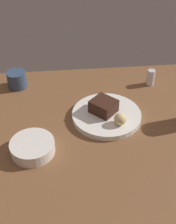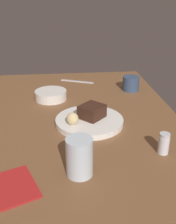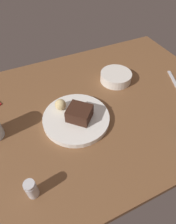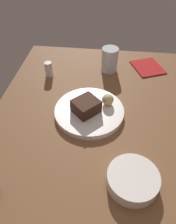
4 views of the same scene
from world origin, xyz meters
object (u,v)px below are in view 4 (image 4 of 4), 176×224
object	(u,v)px
side_bowl	(133,180)
folded_napkin	(148,67)
chocolate_cake_slice	(86,106)
salt_shaker	(49,69)
dessert_plate	(89,111)
bread_roll	(108,100)
water_glass	(110,60)

from	to	relation	value
side_bowl	folded_napkin	size ratio (longest dim) A/B	1.01
chocolate_cake_slice	salt_shaker	world-z (taller)	chocolate_cake_slice
dessert_plate	side_bowl	world-z (taller)	side_bowl
chocolate_cake_slice	side_bowl	world-z (taller)	chocolate_cake_slice
bread_roll	side_bowl	distance (cm)	32.34
side_bowl	salt_shaker	bearing A→B (deg)	36.27
chocolate_cake_slice	side_bowl	bearing A→B (deg)	-147.67
chocolate_cake_slice	side_bowl	xyz separation A→B (cm)	(-26.13, -16.54, -2.57)
bread_roll	water_glass	distance (cm)	26.96
bread_roll	water_glass	world-z (taller)	water_glass
side_bowl	folded_napkin	world-z (taller)	side_bowl
bread_roll	side_bowl	world-z (taller)	bread_roll
salt_shaker	folded_napkin	xyz separation A→B (cm)	(12.29, -46.18, -3.19)
dessert_plate	side_bowl	size ratio (longest dim) A/B	1.78
bread_roll	chocolate_cake_slice	bearing A→B (deg)	122.22
water_glass	side_bowl	bearing A→B (deg)	-170.86
bread_roll	salt_shaker	xyz separation A→B (cm)	(18.96, 27.96, -0.96)
side_bowl	water_glass	bearing A→B (deg)	9.14
dessert_plate	folded_napkin	distance (cm)	43.05
water_glass	folded_napkin	bearing A→B (deg)	-77.05
water_glass	bread_roll	bearing A→B (deg)	-178.74
salt_shaker	folded_napkin	size ratio (longest dim) A/B	0.48
dessert_plate	chocolate_cake_slice	distance (cm)	3.93
bread_roll	water_glass	size ratio (longest dim) A/B	0.40
water_glass	folded_napkin	size ratio (longest dim) A/B	0.77
chocolate_cake_slice	bread_roll	xyz separation A→B (cm)	(4.92, -7.80, -0.27)
water_glass	folded_napkin	world-z (taller)	water_glass
bread_roll	salt_shaker	size ratio (longest dim) A/B	0.64
dessert_plate	folded_napkin	bearing A→B (deg)	-35.35
dessert_plate	bread_roll	size ratio (longest dim) A/B	5.86
water_glass	salt_shaker	bearing A→B (deg)	106.22
chocolate_cake_slice	water_glass	xyz separation A→B (cm)	(31.84, -7.21, 0.98)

